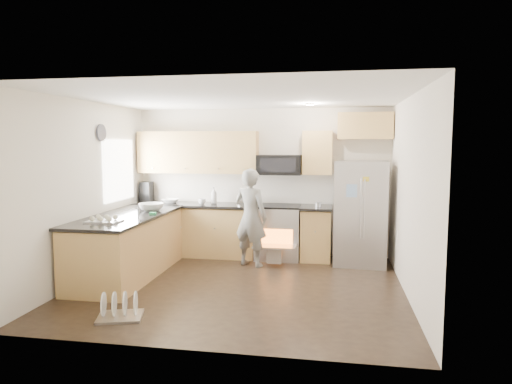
% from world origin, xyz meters
% --- Properties ---
extents(ground, '(4.50, 4.50, 0.00)m').
position_xyz_m(ground, '(0.00, 0.00, 0.00)').
color(ground, black).
rests_on(ground, ground).
extents(room_shell, '(4.54, 4.04, 2.62)m').
position_xyz_m(room_shell, '(-0.04, 0.02, 1.67)').
color(room_shell, silver).
rests_on(room_shell, ground).
extents(back_cabinet_run, '(4.45, 0.64, 2.50)m').
position_xyz_m(back_cabinet_run, '(-0.59, 1.75, 0.96)').
color(back_cabinet_run, '#B58148').
rests_on(back_cabinet_run, ground).
extents(peninsula, '(0.96, 2.36, 1.05)m').
position_xyz_m(peninsula, '(-1.75, 0.25, 0.47)').
color(peninsula, '#B58148').
rests_on(peninsula, ground).
extents(stove_range, '(0.76, 0.97, 1.79)m').
position_xyz_m(stove_range, '(0.35, 1.69, 0.68)').
color(stove_range, '#B7B7BC').
rests_on(stove_range, ground).
extents(refrigerator, '(0.88, 0.71, 1.71)m').
position_xyz_m(refrigerator, '(1.73, 1.51, 0.85)').
color(refrigerator, '#B7B7BC').
rests_on(refrigerator, ground).
extents(person, '(0.68, 0.56, 1.59)m').
position_xyz_m(person, '(-0.03, 1.13, 0.80)').
color(person, gray).
rests_on(person, ground).
extents(dish_rack, '(0.59, 0.52, 0.31)m').
position_xyz_m(dish_rack, '(-1.10, -1.35, 0.08)').
color(dish_rack, '#B7B7BC').
rests_on(dish_rack, ground).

